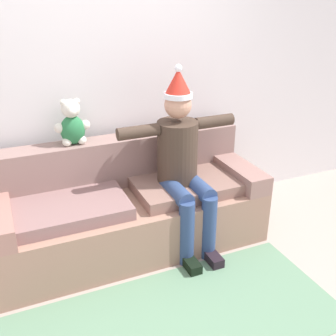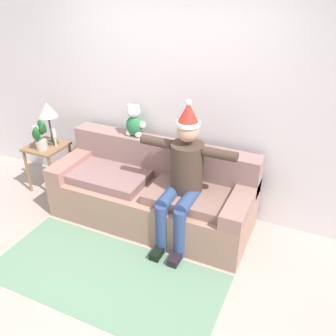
{
  "view_description": "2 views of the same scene",
  "coord_description": "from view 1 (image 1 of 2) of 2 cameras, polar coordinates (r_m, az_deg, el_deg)",
  "views": [
    {
      "loc": [
        -0.89,
        -1.86,
        2.06
      ],
      "look_at": [
        0.27,
        0.79,
        0.77
      ],
      "focal_mm": 43.1,
      "sensor_mm": 36.0,
      "label": 1
    },
    {
      "loc": [
        1.61,
        -2.05,
        2.6
      ],
      "look_at": [
        0.24,
        0.94,
        0.78
      ],
      "focal_mm": 38.71,
      "sensor_mm": 36.0,
      "label": 2
    }
  ],
  "objects": [
    {
      "name": "back_wall",
      "position": [
        3.6,
        -9.03,
        12.37
      ],
      "size": [
        7.0,
        0.1,
        2.7
      ],
      "primitive_type": "cube",
      "color": "silver",
      "rests_on": "ground_plane"
    },
    {
      "name": "area_rug",
      "position": [
        2.92,
        1.37,
        -20.76
      ],
      "size": [
        2.26,
        1.02,
        0.01
      ],
      "primitive_type": "cube",
      "color": "slate",
      "rests_on": "ground_plane"
    },
    {
      "name": "ground_plane",
      "position": [
        2.92,
        1.43,
        -20.9
      ],
      "size": [
        10.0,
        10.0,
        0.0
      ],
      "primitive_type": "plane",
      "color": "#AB9E92"
    },
    {
      "name": "couch",
      "position": [
        3.49,
        -5.75,
        -5.51
      ],
      "size": [
        2.27,
        0.86,
        0.89
      ],
      "color": "#9F7764",
      "rests_on": "ground_plane"
    },
    {
      "name": "teddy_bear",
      "position": [
        3.36,
        -13.4,
        6.05
      ],
      "size": [
        0.29,
        0.17,
        0.38
      ],
      "color": "#2A7744",
      "rests_on": "couch"
    },
    {
      "name": "person_seated",
      "position": [
        3.3,
        2.04,
        1.2
      ],
      "size": [
        1.02,
        0.77,
        1.53
      ],
      "color": "#443429",
      "rests_on": "ground_plane"
    }
  ]
}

